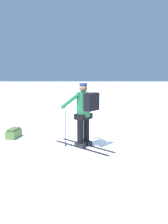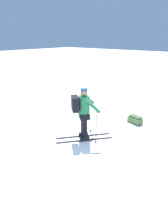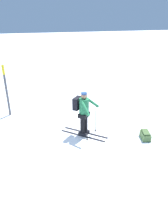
# 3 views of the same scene
# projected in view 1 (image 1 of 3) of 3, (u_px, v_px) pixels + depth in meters

# --- Properties ---
(ground_plane) EXTENTS (80.00, 80.00, 0.00)m
(ground_plane) POSITION_uv_depth(u_px,v_px,m) (108.00, 138.00, 6.39)
(ground_plane) COLOR white
(skier) EXTENTS (1.59, 1.41, 1.64)m
(skier) POSITION_uv_depth(u_px,v_px,m) (85.00, 110.00, 5.50)
(skier) COLOR black
(skier) RESTS_ON ground_plane
(dropped_backpack) EXTENTS (0.38, 0.55, 0.29)m
(dropped_backpack) POSITION_uv_depth(u_px,v_px,m) (15.00, 133.00, 6.44)
(dropped_backpack) COLOR #4C6B38
(dropped_backpack) RESTS_ON ground_plane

